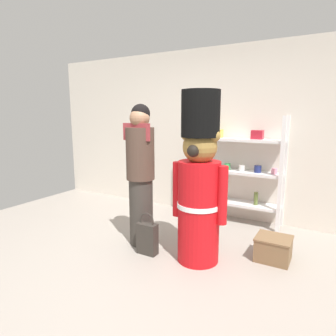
% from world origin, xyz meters
% --- Properties ---
extents(ground_plane, '(6.40, 6.40, 0.00)m').
position_xyz_m(ground_plane, '(0.00, 0.00, 0.00)').
color(ground_plane, '#9E9389').
extents(back_wall, '(6.40, 0.12, 2.60)m').
position_xyz_m(back_wall, '(0.00, 2.20, 1.30)').
color(back_wall, silver).
rests_on(back_wall, ground_plane).
extents(merchandise_shelf, '(1.40, 0.35, 1.58)m').
position_xyz_m(merchandise_shelf, '(0.35, 1.98, 0.80)').
color(merchandise_shelf, white).
rests_on(merchandise_shelf, ground_plane).
extents(teddy_bear_guard, '(0.63, 0.47, 1.84)m').
position_xyz_m(teddy_bear_guard, '(0.40, 0.57, 0.87)').
color(teddy_bear_guard, red).
rests_on(teddy_bear_guard, ground_plane).
extents(person_shopper, '(0.36, 0.34, 1.72)m').
position_xyz_m(person_shopper, '(-0.39, 0.62, 0.91)').
color(person_shopper, '#38332D').
rests_on(person_shopper, ground_plane).
extents(shopping_bag, '(0.24, 0.12, 0.49)m').
position_xyz_m(shopping_bag, '(-0.17, 0.42, 0.19)').
color(shopping_bag, '#332D28').
rests_on(shopping_bag, ground_plane).
extents(display_crate, '(0.38, 0.34, 0.27)m').
position_xyz_m(display_crate, '(1.13, 0.99, 0.13)').
color(display_crate, brown).
rests_on(display_crate, ground_plane).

